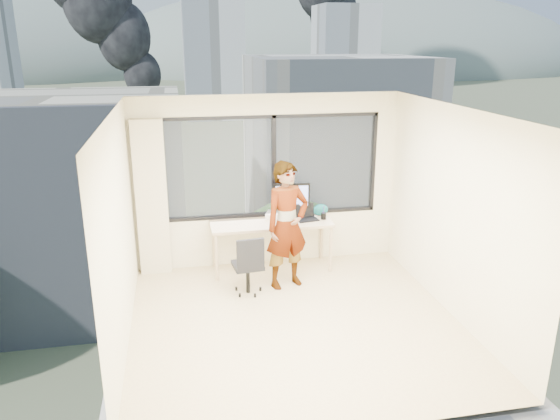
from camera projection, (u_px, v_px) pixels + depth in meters
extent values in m
cube|color=#D2C188|center=(295.00, 322.00, 6.67)|extent=(4.00, 4.00, 0.01)
cube|color=white|center=(298.00, 111.00, 5.88)|extent=(4.00, 4.00, 0.01)
cube|color=beige|center=(350.00, 302.00, 4.41)|extent=(4.00, 0.01, 2.60)
cube|color=beige|center=(119.00, 235.00, 5.91)|extent=(0.01, 4.00, 2.60)
cube|color=beige|center=(454.00, 213.00, 6.64)|extent=(0.01, 4.00, 2.60)
cube|color=beige|center=(152.00, 199.00, 7.76)|extent=(0.45, 0.14, 2.30)
cube|color=tan|center=(272.00, 246.00, 8.11)|extent=(1.80, 0.60, 0.75)
imported|color=#2D2D33|center=(287.00, 225.00, 7.42)|extent=(0.76, 0.62, 1.80)
cube|color=white|center=(277.00, 215.00, 8.21)|extent=(0.39, 0.36, 0.08)
cube|color=black|center=(290.00, 222.00, 7.99)|extent=(0.10, 0.05, 0.01)
cylinder|color=black|center=(324.00, 216.00, 8.12)|extent=(0.10, 0.10, 0.10)
ellipsoid|color=#0C4A4A|center=(320.00, 210.00, 8.28)|extent=(0.26, 0.18, 0.18)
cube|color=#515B3D|center=(180.00, 118.00, 123.13)|extent=(400.00, 400.00, 0.04)
cube|color=beige|center=(60.00, 205.00, 35.20)|extent=(16.00, 12.00, 14.00)
cube|color=silver|center=(334.00, 153.00, 46.22)|extent=(14.00, 13.00, 16.00)
cube|color=silver|center=(213.00, 50.00, 120.03)|extent=(13.00, 13.00, 30.00)
cube|color=silver|center=(344.00, 56.00, 146.11)|extent=(15.00, 15.00, 26.00)
ellipsoid|color=slate|center=(340.00, 69.00, 328.41)|extent=(300.00, 220.00, 96.00)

